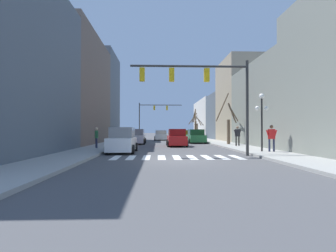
{
  "coord_description": "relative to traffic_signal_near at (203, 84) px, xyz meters",
  "views": [
    {
      "loc": [
        -1.14,
        -14.01,
        1.64
      ],
      "look_at": [
        0.38,
        23.95,
        2.19
      ],
      "focal_mm": 28.0,
      "sensor_mm": 36.0,
      "label": 1
    }
  ],
  "objects": [
    {
      "name": "street_lamp_right_corner",
      "position": [
        4.36,
        1.54,
        -1.52
      ],
      "size": [
        0.95,
        0.36,
        4.01
      ],
      "color": "black",
      "rests_on": "sidewalk_right"
    },
    {
      "name": "street_tree_left_near",
      "position": [
        4.26,
        32.94,
        -1.95
      ],
      "size": [
        0.84,
        3.12,
        5.47
      ],
      "color": "brown",
      "rests_on": "sidewalk_right"
    },
    {
      "name": "pedestrian_near_right_corner",
      "position": [
        4.61,
        7.89,
        -3.29
      ],
      "size": [
        0.77,
        0.37,
        1.83
      ],
      "rotation": [
        0.0,
        0.0,
        0.34
      ],
      "color": "black",
      "rests_on": "sidewalk_right"
    },
    {
      "name": "car_parked_left_mid",
      "position": [
        1.85,
        21.69,
        -3.77
      ],
      "size": [
        2.17,
        4.84,
        1.59
      ],
      "rotation": [
        0.0,
        0.0,
        1.57
      ],
      "color": "#A38423",
      "rests_on": "ground_plane"
    },
    {
      "name": "street_tree_left_mid",
      "position": [
        4.62,
        10.82,
        -2.26
      ],
      "size": [
        2.67,
        1.39,
        5.34
      ],
      "color": "brown",
      "rests_on": "sidewalk_right"
    },
    {
      "name": "building_row_right",
      "position": [
        8.97,
        18.42,
        -0.04
      ],
      "size": [
        6.0,
        55.74,
        11.07
      ],
      "color": "gray",
      "rests_on": "ground_plane"
    },
    {
      "name": "car_parked_left_near",
      "position": [
        -5.34,
        14.01,
        -3.71
      ],
      "size": [
        2.13,
        4.45,
        1.73
      ],
      "rotation": [
        0.0,
        0.0,
        1.57
      ],
      "color": "silver",
      "rests_on": "ground_plane"
    },
    {
      "name": "car_parked_left_far",
      "position": [
        -2.34,
        25.16,
        -3.79
      ],
      "size": [
        2.07,
        4.16,
        1.55
      ],
      "rotation": [
        0.0,
        0.0,
        -1.57
      ],
      "color": "white",
      "rests_on": "ground_plane"
    },
    {
      "name": "sidewalk_right",
      "position": [
        4.52,
        -2.33,
        -4.44
      ],
      "size": [
        2.92,
        90.0,
        0.15
      ],
      "color": "#9E9E99",
      "rests_on": "ground_plane"
    },
    {
      "name": "traffic_signal_near",
      "position": [
        0.0,
        0.0,
        0.0
      ],
      "size": [
        7.48,
        0.28,
        6.04
      ],
      "color": "#2D2D2D",
      "rests_on": "ground_plane"
    },
    {
      "name": "traffic_signal_far",
      "position": [
        -3.95,
        32.69,
        0.39
      ],
      "size": [
        8.04,
        0.28,
        6.69
      ],
      "color": "#2D2D2D",
      "rests_on": "ground_plane"
    },
    {
      "name": "street_tree_right_far",
      "position": [
        4.2,
        30.6,
        -2.36
      ],
      "size": [
        2.63,
        1.98,
        4.52
      ],
      "color": "brown",
      "rests_on": "sidewalk_right"
    },
    {
      "name": "car_at_intersection",
      "position": [
        -0.96,
        9.75,
        -3.72
      ],
      "size": [
        1.99,
        4.27,
        1.72
      ],
      "rotation": [
        0.0,
        0.0,
        1.57
      ],
      "color": "red",
      "rests_on": "ground_plane"
    },
    {
      "name": "crosswalk_stripes",
      "position": [
        -1.73,
        -0.8,
        -4.51
      ],
      "size": [
        7.65,
        2.6,
        0.01
      ],
      "color": "white",
      "rests_on": "ground_plane"
    },
    {
      "name": "building_row_left",
      "position": [
        -12.44,
        11.28,
        1.55
      ],
      "size": [
        6.0,
        37.83,
        13.42
      ],
      "color": "#515B66",
      "rests_on": "ground_plane"
    },
    {
      "name": "sidewalk_left",
      "position": [
        -7.98,
        -2.33,
        -4.44
      ],
      "size": [
        2.92,
        90.0,
        0.15
      ],
      "color": "#9E9E99",
      "rests_on": "ground_plane"
    },
    {
      "name": "car_driving_away_lane",
      "position": [
        1.87,
        15.97,
        -3.73
      ],
      "size": [
        2.13,
        4.77,
        1.69
      ],
      "rotation": [
        0.0,
        0.0,
        1.57
      ],
      "color": "#236B38",
      "rests_on": "ground_plane"
    },
    {
      "name": "ground_plane",
      "position": [
        -1.73,
        -2.33,
        -4.52
      ],
      "size": [
        240.0,
        240.0,
        0.0
      ],
      "primitive_type": "plane",
      "color": "#4C4C4F"
    },
    {
      "name": "pedestrian_waiting_at_curb",
      "position": [
        -7.9,
        5.41,
        -3.37
      ],
      "size": [
        0.37,
        0.7,
        1.69
      ],
      "rotation": [
        0.0,
        0.0,
        5.13
      ],
      "color": "#282D47",
      "rests_on": "sidewalk_left"
    },
    {
      "name": "car_parked_right_far",
      "position": [
        -5.42,
        2.73,
        -3.68
      ],
      "size": [
        1.97,
        4.48,
        1.82
      ],
      "rotation": [
        0.0,
        0.0,
        1.57
      ],
      "color": "white",
      "rests_on": "ground_plane"
    },
    {
      "name": "pedestrian_crossing_street",
      "position": [
        4.94,
        1.29,
        -3.29
      ],
      "size": [
        0.78,
        0.24,
        1.82
      ],
      "rotation": [
        0.0,
        0.0,
        0.0
      ],
      "color": "#282D47",
      "rests_on": "sidewalk_right"
    }
  ]
}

